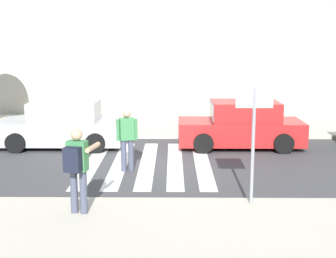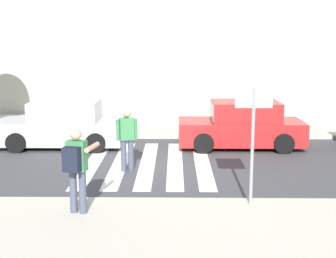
# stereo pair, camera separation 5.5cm
# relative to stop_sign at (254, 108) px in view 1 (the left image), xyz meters

# --- Properties ---
(ground_plane) EXTENTS (120.00, 120.00, 0.00)m
(ground_plane) POSITION_rel_stop_sign_xyz_m (-2.40, 3.55, -2.19)
(ground_plane) COLOR #424244
(sidewalk_far) EXTENTS (60.00, 4.80, 0.14)m
(sidewalk_far) POSITION_rel_stop_sign_xyz_m (-2.40, 9.55, -2.12)
(sidewalk_far) COLOR beige
(sidewalk_far) RESTS_ON ground
(building_facade_far) EXTENTS (56.00, 4.00, 7.81)m
(building_facade_far) POSITION_rel_stop_sign_xyz_m (-2.40, 13.95, 1.71)
(building_facade_far) COLOR #ADA89E
(building_facade_far) RESTS_ON ground
(crosswalk_stripe_0) EXTENTS (0.44, 5.20, 0.01)m
(crosswalk_stripe_0) POSITION_rel_stop_sign_xyz_m (-4.00, 3.75, -2.19)
(crosswalk_stripe_0) COLOR silver
(crosswalk_stripe_0) RESTS_ON ground
(crosswalk_stripe_1) EXTENTS (0.44, 5.20, 0.01)m
(crosswalk_stripe_1) POSITION_rel_stop_sign_xyz_m (-3.20, 3.75, -2.19)
(crosswalk_stripe_1) COLOR silver
(crosswalk_stripe_1) RESTS_ON ground
(crosswalk_stripe_2) EXTENTS (0.44, 5.20, 0.01)m
(crosswalk_stripe_2) POSITION_rel_stop_sign_xyz_m (-2.40, 3.75, -2.19)
(crosswalk_stripe_2) COLOR silver
(crosswalk_stripe_2) RESTS_ON ground
(crosswalk_stripe_3) EXTENTS (0.44, 5.20, 0.01)m
(crosswalk_stripe_3) POSITION_rel_stop_sign_xyz_m (-1.60, 3.75, -2.19)
(crosswalk_stripe_3) COLOR silver
(crosswalk_stripe_3) RESTS_ON ground
(crosswalk_stripe_4) EXTENTS (0.44, 5.20, 0.01)m
(crosswalk_stripe_4) POSITION_rel_stop_sign_xyz_m (-0.80, 3.75, -2.19)
(crosswalk_stripe_4) COLOR silver
(crosswalk_stripe_4) RESTS_ON ground
(stop_sign) EXTENTS (0.76, 0.08, 2.81)m
(stop_sign) POSITION_rel_stop_sign_xyz_m (0.00, 0.00, 0.00)
(stop_sign) COLOR gray
(stop_sign) RESTS_ON sidewalk_near
(photographer_with_backpack) EXTENTS (0.69, 0.92, 1.72)m
(photographer_with_backpack) POSITION_rel_stop_sign_xyz_m (-3.54, -0.61, -1.03)
(photographer_with_backpack) COLOR #474C60
(photographer_with_backpack) RESTS_ON sidewalk_near
(pedestrian_crossing) EXTENTS (0.57, 0.33, 1.72)m
(pedestrian_crossing) POSITION_rel_stop_sign_xyz_m (-2.91, 2.93, -1.22)
(pedestrian_crossing) COLOR #474C60
(pedestrian_crossing) RESTS_ON ground
(parked_car_silver) EXTENTS (4.10, 1.92, 1.55)m
(parked_car_silver) POSITION_rel_stop_sign_xyz_m (-5.36, 5.85, -1.47)
(parked_car_silver) COLOR #B7BABF
(parked_car_silver) RESTS_ON ground
(parked_car_red) EXTENTS (4.10, 1.92, 1.55)m
(parked_car_red) POSITION_rel_stop_sign_xyz_m (0.62, 5.85, -1.47)
(parked_car_red) COLOR red
(parked_car_red) RESTS_ON ground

